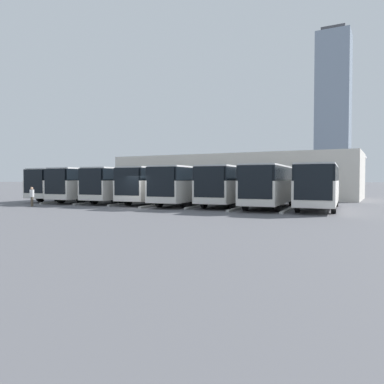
{
  "coord_description": "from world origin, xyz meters",
  "views": [
    {
      "loc": [
        -17.06,
        23.39,
        2.21
      ],
      "look_at": [
        -2.0,
        -5.34,
        1.13
      ],
      "focal_mm": 35.0,
      "sensor_mm": 36.0,
      "label": 1
    }
  ],
  "objects_px": {
    "bus_1": "(270,184)",
    "bus_5": "(125,183)",
    "bus_3": "(189,184)",
    "bus_0": "(319,185)",
    "bus_4": "(158,184)",
    "bus_7": "(72,183)",
    "bus_6": "(93,183)",
    "pedestrian": "(32,196)",
    "bus_2": "(230,184)"
  },
  "relations": [
    {
      "from": "bus_5",
      "to": "bus_7",
      "type": "height_order",
      "value": "same"
    },
    {
      "from": "bus_0",
      "to": "bus_1",
      "type": "bearing_deg",
      "value": -1.2
    },
    {
      "from": "bus_1",
      "to": "bus_3",
      "type": "distance_m",
      "value": 7.17
    },
    {
      "from": "bus_4",
      "to": "pedestrian",
      "type": "distance_m",
      "value": 10.78
    },
    {
      "from": "bus_1",
      "to": "pedestrian",
      "type": "distance_m",
      "value": 19.38
    },
    {
      "from": "bus_1",
      "to": "bus_4",
      "type": "relative_size",
      "value": 1.0
    },
    {
      "from": "bus_2",
      "to": "pedestrian",
      "type": "height_order",
      "value": "bus_2"
    },
    {
      "from": "bus_1",
      "to": "bus_3",
      "type": "height_order",
      "value": "same"
    },
    {
      "from": "bus_2",
      "to": "bus_7",
      "type": "height_order",
      "value": "same"
    },
    {
      "from": "bus_2",
      "to": "pedestrian",
      "type": "bearing_deg",
      "value": 24.57
    },
    {
      "from": "bus_2",
      "to": "bus_5",
      "type": "distance_m",
      "value": 10.76
    },
    {
      "from": "bus_2",
      "to": "bus_6",
      "type": "xyz_separation_m",
      "value": [
        14.34,
        0.8,
        0.0
      ]
    },
    {
      "from": "bus_1",
      "to": "bus_7",
      "type": "relative_size",
      "value": 1.0
    },
    {
      "from": "bus_6",
      "to": "bus_7",
      "type": "bearing_deg",
      "value": -16.12
    },
    {
      "from": "bus_2",
      "to": "bus_4",
      "type": "height_order",
      "value": "same"
    },
    {
      "from": "bus_0",
      "to": "bus_3",
      "type": "distance_m",
      "value": 10.76
    },
    {
      "from": "bus_5",
      "to": "bus_3",
      "type": "bearing_deg",
      "value": 171.61
    },
    {
      "from": "bus_7",
      "to": "bus_2",
      "type": "bearing_deg",
      "value": 175.17
    },
    {
      "from": "bus_6",
      "to": "pedestrian",
      "type": "distance_m",
      "value": 7.41
    },
    {
      "from": "bus_1",
      "to": "bus_5",
      "type": "height_order",
      "value": "same"
    },
    {
      "from": "bus_7",
      "to": "bus_6",
      "type": "bearing_deg",
      "value": 163.88
    },
    {
      "from": "bus_0",
      "to": "bus_6",
      "type": "bearing_deg",
      "value": -4.05
    },
    {
      "from": "bus_1",
      "to": "bus_5",
      "type": "distance_m",
      "value": 14.34
    },
    {
      "from": "bus_2",
      "to": "bus_6",
      "type": "distance_m",
      "value": 14.36
    },
    {
      "from": "bus_0",
      "to": "bus_4",
      "type": "relative_size",
      "value": 1.0
    },
    {
      "from": "bus_5",
      "to": "bus_7",
      "type": "relative_size",
      "value": 1.0
    },
    {
      "from": "bus_5",
      "to": "bus_6",
      "type": "distance_m",
      "value": 3.61
    },
    {
      "from": "bus_1",
      "to": "pedestrian",
      "type": "xyz_separation_m",
      "value": [
        17.84,
        7.52,
        -0.97
      ]
    },
    {
      "from": "bus_4",
      "to": "bus_1",
      "type": "bearing_deg",
      "value": 171.9
    },
    {
      "from": "bus_1",
      "to": "bus_6",
      "type": "height_order",
      "value": "same"
    },
    {
      "from": "bus_3",
      "to": "bus_6",
      "type": "xyz_separation_m",
      "value": [
        10.75,
        0.07,
        0.0
      ]
    },
    {
      "from": "bus_3",
      "to": "bus_7",
      "type": "bearing_deg",
      "value": -7.69
    },
    {
      "from": "bus_0",
      "to": "bus_3",
      "type": "xyz_separation_m",
      "value": [
        10.75,
        0.36,
        0.0
      ]
    },
    {
      "from": "bus_1",
      "to": "bus_7",
      "type": "height_order",
      "value": "same"
    },
    {
      "from": "bus_0",
      "to": "bus_1",
      "type": "relative_size",
      "value": 1.0
    },
    {
      "from": "bus_6",
      "to": "bus_0",
      "type": "bearing_deg",
      "value": 175.95
    },
    {
      "from": "bus_2",
      "to": "bus_6",
      "type": "relative_size",
      "value": 1.0
    },
    {
      "from": "bus_2",
      "to": "bus_5",
      "type": "xyz_separation_m",
      "value": [
        10.75,
        0.34,
        0.0
      ]
    },
    {
      "from": "bus_7",
      "to": "bus_4",
      "type": "bearing_deg",
      "value": 174.98
    },
    {
      "from": "bus_3",
      "to": "bus_7",
      "type": "xyz_separation_m",
      "value": [
        14.34,
        -0.63,
        0.0
      ]
    },
    {
      "from": "pedestrian",
      "to": "bus_1",
      "type": "bearing_deg",
      "value": 53.08
    },
    {
      "from": "bus_0",
      "to": "bus_1",
      "type": "xyz_separation_m",
      "value": [
        3.58,
        0.25,
        0.0
      ]
    },
    {
      "from": "bus_2",
      "to": "pedestrian",
      "type": "relative_size",
      "value": 6.82
    },
    {
      "from": "bus_4",
      "to": "bus_6",
      "type": "distance_m",
      "value": 7.21
    },
    {
      "from": "bus_5",
      "to": "pedestrian",
      "type": "relative_size",
      "value": 6.82
    },
    {
      "from": "bus_6",
      "to": "bus_5",
      "type": "bearing_deg",
      "value": -177.76
    },
    {
      "from": "bus_3",
      "to": "bus_5",
      "type": "xyz_separation_m",
      "value": [
        7.17,
        -0.4,
        0.0
      ]
    },
    {
      "from": "bus_4",
      "to": "bus_6",
      "type": "xyz_separation_m",
      "value": [
        7.17,
        0.72,
        0.0
      ]
    },
    {
      "from": "bus_4",
      "to": "bus_7",
      "type": "bearing_deg",
      "value": -5.02
    },
    {
      "from": "bus_0",
      "to": "bus_4",
      "type": "distance_m",
      "value": 14.34
    }
  ]
}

